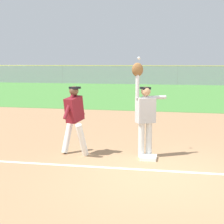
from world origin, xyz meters
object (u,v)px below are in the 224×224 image
parked_car_silver (110,76)px  parked_car_green (150,76)px  baseball (139,58)px  fielder (145,111)px  runner (74,115)px  first_base (148,158)px  parked_car_white (197,77)px

parked_car_silver → parked_car_green: 4.78m
baseball → parked_car_silver: bearing=103.4°
baseball → parked_car_green: (-2.55, 30.49, -1.72)m
fielder → runner: 1.73m
runner → fielder: bearing=23.9°
runner → first_base: bearing=17.4°
baseball → parked_car_white: bearing=84.8°
fielder → runner: bearing=65.5°
parked_car_silver → parked_car_white: same height
runner → parked_car_white: size_ratio=0.39×
runner → parked_car_white: 31.20m
parked_car_green → parked_car_white: (5.29, -0.13, 0.00)m
fielder → parked_car_white: (2.54, 30.73, -0.45)m
baseball → parked_car_silver: size_ratio=0.02×
first_base → runner: runner is taller
baseball → parked_car_white: size_ratio=0.02×
parked_car_white → parked_car_silver: bearing=179.0°
first_base → parked_car_silver: size_ratio=0.08×
runner → parked_car_green: bearing=109.9°
first_base → fielder: size_ratio=0.17×
baseball → parked_car_white: (2.75, 30.35, -1.72)m
fielder → parked_car_green: 30.99m
first_base → parked_car_silver: parked_car_silver is taller
first_base → parked_car_silver: 32.23m
parked_car_green → runner: bearing=-94.0°
fielder → runner: fielder is taller
first_base → parked_car_white: size_ratio=0.09×
runner → parked_car_white: (4.26, 30.91, -0.32)m
first_base → runner: bearing=179.4°
first_base → parked_car_white: 31.03m
fielder → parked_car_green: bearing=-25.3°
parked_car_white → first_base: bearing=-93.4°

